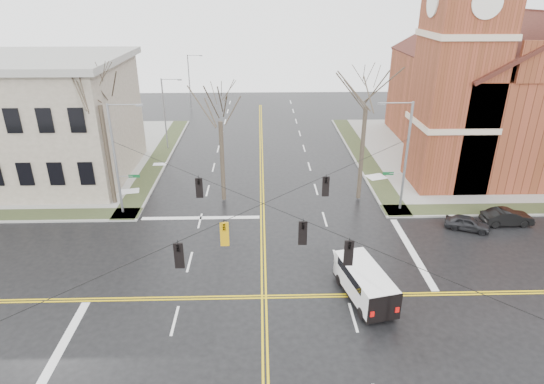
{
  "coord_description": "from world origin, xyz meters",
  "views": [
    {
      "loc": [
        -0.14,
        -22.34,
        16.81
      ],
      "look_at": [
        0.65,
        6.0,
        4.22
      ],
      "focal_mm": 30.0,
      "sensor_mm": 36.0,
      "label": 1
    }
  ],
  "objects_px": {
    "tree_ne": "(366,100)",
    "parked_car_b": "(507,217)",
    "tree_nw_far": "(99,98)",
    "tree_nw_near": "(220,116)",
    "cargo_van": "(363,280)",
    "church": "(499,79)",
    "signal_pole_ne": "(404,154)",
    "signal_pole_nw": "(117,157)",
    "streetlight_north_b": "(190,79)",
    "streetlight_north_a": "(166,111)",
    "parked_car_a": "(467,223)"
  },
  "relations": [
    {
      "from": "church",
      "to": "signal_pole_ne",
      "type": "height_order",
      "value": "church"
    },
    {
      "from": "parked_car_b",
      "to": "tree_nw_far",
      "type": "height_order",
      "value": "tree_nw_far"
    },
    {
      "from": "signal_pole_nw",
      "to": "streetlight_north_b",
      "type": "xyz_separation_m",
      "value": [
        0.67,
        36.5,
        -0.48
      ]
    },
    {
      "from": "streetlight_north_b",
      "to": "tree_nw_far",
      "type": "height_order",
      "value": "tree_nw_far"
    },
    {
      "from": "church",
      "to": "streetlight_north_b",
      "type": "relative_size",
      "value": 3.44
    },
    {
      "from": "tree_nw_far",
      "to": "tree_nw_near",
      "type": "distance_m",
      "value": 9.48
    },
    {
      "from": "parked_car_b",
      "to": "tree_ne",
      "type": "bearing_deg",
      "value": 63.19
    },
    {
      "from": "tree_nw_far",
      "to": "tree_ne",
      "type": "height_order",
      "value": "tree_nw_far"
    },
    {
      "from": "signal_pole_ne",
      "to": "tree_nw_far",
      "type": "distance_m",
      "value": 24.44
    },
    {
      "from": "signal_pole_nw",
      "to": "parked_car_b",
      "type": "height_order",
      "value": "signal_pole_nw"
    },
    {
      "from": "signal_pole_ne",
      "to": "tree_ne",
      "type": "relative_size",
      "value": 0.74
    },
    {
      "from": "cargo_van",
      "to": "church",
      "type": "bearing_deg",
      "value": 40.13
    },
    {
      "from": "signal_pole_ne",
      "to": "tree_ne",
      "type": "height_order",
      "value": "tree_ne"
    },
    {
      "from": "signal_pole_nw",
      "to": "streetlight_north_b",
      "type": "bearing_deg",
      "value": 88.95
    },
    {
      "from": "streetlight_north_b",
      "to": "streetlight_north_a",
      "type": "bearing_deg",
      "value": -90.0
    },
    {
      "from": "church",
      "to": "tree_ne",
      "type": "bearing_deg",
      "value": -145.87
    },
    {
      "from": "signal_pole_nw",
      "to": "tree_nw_far",
      "type": "bearing_deg",
      "value": 125.68
    },
    {
      "from": "signal_pole_nw",
      "to": "parked_car_a",
      "type": "height_order",
      "value": "signal_pole_nw"
    },
    {
      "from": "parked_car_b",
      "to": "tree_ne",
      "type": "relative_size",
      "value": 0.32
    },
    {
      "from": "signal_pole_ne",
      "to": "tree_nw_near",
      "type": "xyz_separation_m",
      "value": [
        -14.66,
        2.29,
        2.6
      ]
    },
    {
      "from": "signal_pole_nw",
      "to": "tree_nw_far",
      "type": "xyz_separation_m",
      "value": [
        -1.36,
        1.89,
        4.18
      ]
    },
    {
      "from": "signal_pole_nw",
      "to": "tree_ne",
      "type": "relative_size",
      "value": 0.74
    },
    {
      "from": "streetlight_north_a",
      "to": "parked_car_b",
      "type": "distance_m",
      "value": 35.66
    },
    {
      "from": "tree_nw_far",
      "to": "tree_nw_near",
      "type": "bearing_deg",
      "value": 2.41
    },
    {
      "from": "cargo_van",
      "to": "tree_nw_near",
      "type": "bearing_deg",
      "value": 111.05
    },
    {
      "from": "streetlight_north_a",
      "to": "streetlight_north_b",
      "type": "height_order",
      "value": "same"
    },
    {
      "from": "parked_car_a",
      "to": "tree_nw_near",
      "type": "bearing_deg",
      "value": 95.72
    },
    {
      "from": "cargo_van",
      "to": "parked_car_b",
      "type": "distance_m",
      "value": 15.89
    },
    {
      "from": "cargo_van",
      "to": "tree_ne",
      "type": "bearing_deg",
      "value": 66.86
    },
    {
      "from": "cargo_van",
      "to": "tree_nw_far",
      "type": "bearing_deg",
      "value": 131.44
    },
    {
      "from": "cargo_van",
      "to": "signal_pole_ne",
      "type": "bearing_deg",
      "value": 52.2
    },
    {
      "from": "parked_car_a",
      "to": "signal_pole_ne",
      "type": "bearing_deg",
      "value": 73.84
    },
    {
      "from": "church",
      "to": "streetlight_north_a",
      "type": "bearing_deg",
      "value": 174.81
    },
    {
      "from": "streetlight_north_a",
      "to": "tree_nw_far",
      "type": "xyz_separation_m",
      "value": [
        -2.03,
        -14.61,
        4.66
      ]
    },
    {
      "from": "parked_car_b",
      "to": "streetlight_north_b",
      "type": "bearing_deg",
      "value": 35.41
    },
    {
      "from": "streetlight_north_a",
      "to": "tree_ne",
      "type": "distance_m",
      "value": 24.24
    },
    {
      "from": "streetlight_north_a",
      "to": "parked_car_a",
      "type": "bearing_deg",
      "value": -37.23
    },
    {
      "from": "signal_pole_nw",
      "to": "cargo_van",
      "type": "distance_m",
      "value": 21.08
    },
    {
      "from": "church",
      "to": "tree_ne",
      "type": "height_order",
      "value": "church"
    },
    {
      "from": "parked_car_a",
      "to": "tree_nw_far",
      "type": "height_order",
      "value": "tree_nw_far"
    },
    {
      "from": "church",
      "to": "tree_nw_near",
      "type": "bearing_deg",
      "value": -158.64
    },
    {
      "from": "signal_pole_ne",
      "to": "church",
      "type": "bearing_deg",
      "value": 44.66
    },
    {
      "from": "tree_nw_far",
      "to": "tree_ne",
      "type": "relative_size",
      "value": 1.04
    },
    {
      "from": "streetlight_north_a",
      "to": "tree_nw_far",
      "type": "height_order",
      "value": "tree_nw_far"
    },
    {
      "from": "tree_ne",
      "to": "parked_car_b",
      "type": "bearing_deg",
      "value": -25.05
    },
    {
      "from": "signal_pole_ne",
      "to": "parked_car_b",
      "type": "bearing_deg",
      "value": -19.53
    },
    {
      "from": "streetlight_north_b",
      "to": "tree_ne",
      "type": "relative_size",
      "value": 0.66
    },
    {
      "from": "signal_pole_ne",
      "to": "parked_car_b",
      "type": "xyz_separation_m",
      "value": [
        7.79,
        -2.76,
        -4.31
      ]
    },
    {
      "from": "cargo_van",
      "to": "parked_car_a",
      "type": "relative_size",
      "value": 1.65
    },
    {
      "from": "cargo_van",
      "to": "tree_nw_far",
      "type": "distance_m",
      "value": 24.29
    }
  ]
}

